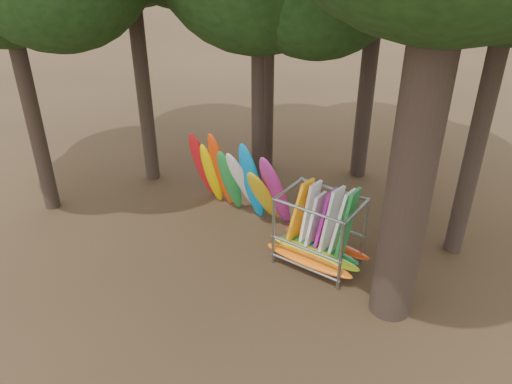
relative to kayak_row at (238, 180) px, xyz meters
The scene contains 3 objects.
ground 2.70m from the kayak_row, 52.67° to the right, with size 120.00×120.00×0.00m, color #47331E.
kayak_row is the anchor object (origin of this frame).
storage_rack 3.66m from the kayak_row, 12.65° to the right, with size 2.89×1.61×2.70m.
Camera 1 is at (7.69, -9.91, 9.13)m, focal length 35.00 mm.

